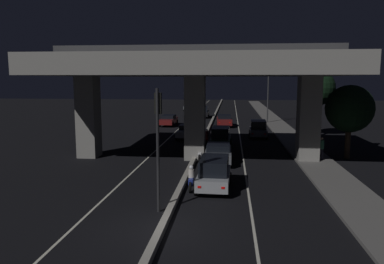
{
  "coord_description": "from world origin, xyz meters",
  "views": [
    {
      "loc": [
        2.72,
        -14.39,
        6.08
      ],
      "look_at": [
        -0.66,
        17.92,
        1.52
      ],
      "focal_mm": 35.0,
      "sensor_mm": 36.0,
      "label": 1
    }
  ],
  "objects_px": {
    "car_grey_fourth": "(258,128)",
    "motorcycle_white_filtering_mid": "(200,152)",
    "car_silver_lead_oncoming": "(187,131)",
    "car_grey_second": "(218,153)",
    "car_silver_lead": "(214,173)",
    "street_lamp": "(266,91)",
    "pedestrian_on_sidewalk": "(321,148)",
    "traffic_light_left_of_median": "(158,129)",
    "motorcycle_red_filtering_far": "(207,138)",
    "car_dark_red_fifth": "(224,120)",
    "car_black_third_oncoming": "(203,112)",
    "motorcycle_blue_filtering_near": "(191,179)",
    "car_dark_green_third": "(221,136)",
    "car_grey_fourth_oncoming": "(189,107)",
    "car_dark_red_second_oncoming": "(169,120)"
  },
  "relations": [
    {
      "from": "motorcycle_red_filtering_far",
      "to": "pedestrian_on_sidewalk",
      "type": "height_order",
      "value": "pedestrian_on_sidewalk"
    },
    {
      "from": "car_dark_red_fifth",
      "to": "car_black_third_oncoming",
      "type": "height_order",
      "value": "car_black_third_oncoming"
    },
    {
      "from": "car_dark_red_second_oncoming",
      "to": "traffic_light_left_of_median",
      "type": "bearing_deg",
      "value": 10.37
    },
    {
      "from": "car_grey_second",
      "to": "car_dark_green_third",
      "type": "height_order",
      "value": "car_dark_green_third"
    },
    {
      "from": "traffic_light_left_of_median",
      "to": "motorcycle_red_filtering_far",
      "type": "xyz_separation_m",
      "value": [
        1.05,
        18.13,
        -3.23
      ]
    },
    {
      "from": "car_silver_lead_oncoming",
      "to": "car_grey_fourth_oncoming",
      "type": "bearing_deg",
      "value": -171.72
    },
    {
      "from": "street_lamp",
      "to": "pedestrian_on_sidewalk",
      "type": "height_order",
      "value": "street_lamp"
    },
    {
      "from": "car_grey_fourth",
      "to": "pedestrian_on_sidewalk",
      "type": "bearing_deg",
      "value": -159.56
    },
    {
      "from": "car_grey_second",
      "to": "car_grey_fourth",
      "type": "height_order",
      "value": "car_grey_fourth"
    },
    {
      "from": "car_dark_red_fifth",
      "to": "motorcycle_blue_filtering_near",
      "type": "height_order",
      "value": "car_dark_red_fifth"
    },
    {
      "from": "pedestrian_on_sidewalk",
      "to": "motorcycle_red_filtering_far",
      "type": "bearing_deg",
      "value": 144.74
    },
    {
      "from": "pedestrian_on_sidewalk",
      "to": "car_silver_lead_oncoming",
      "type": "bearing_deg",
      "value": 138.43
    },
    {
      "from": "car_grey_fourth",
      "to": "motorcycle_red_filtering_far",
      "type": "distance_m",
      "value": 7.36
    },
    {
      "from": "motorcycle_red_filtering_far",
      "to": "pedestrian_on_sidewalk",
      "type": "bearing_deg",
      "value": -125.19
    },
    {
      "from": "car_grey_fourth",
      "to": "car_silver_lead_oncoming",
      "type": "distance_m",
      "value": 7.58
    },
    {
      "from": "car_grey_second",
      "to": "car_dark_red_fifth",
      "type": "bearing_deg",
      "value": -0.59
    },
    {
      "from": "street_lamp",
      "to": "car_grey_fourth_oncoming",
      "type": "bearing_deg",
      "value": 122.18
    },
    {
      "from": "car_grey_fourth",
      "to": "pedestrian_on_sidewalk",
      "type": "relative_size",
      "value": 2.42
    },
    {
      "from": "car_grey_fourth",
      "to": "motorcycle_white_filtering_mid",
      "type": "bearing_deg",
      "value": 159.41
    },
    {
      "from": "car_grey_fourth",
      "to": "car_silver_lead_oncoming",
      "type": "height_order",
      "value": "car_grey_fourth"
    },
    {
      "from": "car_silver_lead_oncoming",
      "to": "motorcycle_blue_filtering_near",
      "type": "relative_size",
      "value": 2.24
    },
    {
      "from": "street_lamp",
      "to": "traffic_light_left_of_median",
      "type": "bearing_deg",
      "value": -102.55
    },
    {
      "from": "car_dark_green_third",
      "to": "car_grey_fourth_oncoming",
      "type": "relative_size",
      "value": 0.9
    },
    {
      "from": "car_dark_green_third",
      "to": "car_dark_red_second_oncoming",
      "type": "xyz_separation_m",
      "value": [
        -7.34,
        15.02,
        -0.18
      ]
    },
    {
      "from": "car_grey_fourth_oncoming",
      "to": "motorcycle_red_filtering_far",
      "type": "xyz_separation_m",
      "value": [
        6.05,
        -39.0,
        -0.11
      ]
    },
    {
      "from": "car_dark_green_third",
      "to": "car_silver_lead_oncoming",
      "type": "height_order",
      "value": "car_dark_green_third"
    },
    {
      "from": "car_dark_red_fifth",
      "to": "pedestrian_on_sidewalk",
      "type": "bearing_deg",
      "value": -162.27
    },
    {
      "from": "car_grey_fourth",
      "to": "car_dark_red_fifth",
      "type": "distance_m",
      "value": 9.51
    },
    {
      "from": "car_dark_green_third",
      "to": "motorcycle_blue_filtering_near",
      "type": "relative_size",
      "value": 2.08
    },
    {
      "from": "traffic_light_left_of_median",
      "to": "car_grey_fourth",
      "type": "distance_m",
      "value": 24.38
    },
    {
      "from": "car_silver_lead_oncoming",
      "to": "car_dark_red_second_oncoming",
      "type": "bearing_deg",
      "value": -158.34
    },
    {
      "from": "car_dark_green_third",
      "to": "car_grey_fourth",
      "type": "bearing_deg",
      "value": -30.14
    },
    {
      "from": "car_grey_second",
      "to": "street_lamp",
      "type": "bearing_deg",
      "value": -12.94
    },
    {
      "from": "street_lamp",
      "to": "car_dark_green_third",
      "type": "relative_size",
      "value": 1.89
    },
    {
      "from": "traffic_light_left_of_median",
      "to": "car_dark_red_fifth",
      "type": "relative_size",
      "value": 1.31
    },
    {
      "from": "car_silver_lead",
      "to": "motorcycle_blue_filtering_near",
      "type": "distance_m",
      "value": 1.33
    },
    {
      "from": "street_lamp",
      "to": "car_dark_green_third",
      "type": "bearing_deg",
      "value": -106.73
    },
    {
      "from": "car_dark_red_fifth",
      "to": "pedestrian_on_sidewalk",
      "type": "relative_size",
      "value": 2.59
    },
    {
      "from": "car_dark_red_second_oncoming",
      "to": "pedestrian_on_sidewalk",
      "type": "relative_size",
      "value": 2.82
    },
    {
      "from": "traffic_light_left_of_median",
      "to": "car_grey_fourth_oncoming",
      "type": "distance_m",
      "value": 57.44
    },
    {
      "from": "car_silver_lead",
      "to": "car_dark_red_fifth",
      "type": "xyz_separation_m",
      "value": [
        0.03,
        28.26,
        -0.11
      ]
    },
    {
      "from": "car_black_third_oncoming",
      "to": "motorcycle_blue_filtering_near",
      "type": "relative_size",
      "value": 2.4
    },
    {
      "from": "car_dark_green_third",
      "to": "traffic_light_left_of_median",
      "type": "bearing_deg",
      "value": 174.26
    },
    {
      "from": "car_grey_second",
      "to": "car_silver_lead",
      "type": "bearing_deg",
      "value": 179.41
    },
    {
      "from": "traffic_light_left_of_median",
      "to": "car_silver_lead",
      "type": "bearing_deg",
      "value": 58.26
    },
    {
      "from": "car_silver_lead",
      "to": "car_grey_fourth",
      "type": "distance_m",
      "value": 19.9
    },
    {
      "from": "motorcycle_white_filtering_mid",
      "to": "car_grey_fourth",
      "type": "bearing_deg",
      "value": -20.47
    },
    {
      "from": "car_silver_lead_oncoming",
      "to": "pedestrian_on_sidewalk",
      "type": "distance_m",
      "value": 15.01
    },
    {
      "from": "car_dark_red_fifth",
      "to": "car_dark_red_second_oncoming",
      "type": "bearing_deg",
      "value": 85.33
    },
    {
      "from": "car_grey_fourth_oncoming",
      "to": "motorcycle_white_filtering_mid",
      "type": "xyz_separation_m",
      "value": [
        6.03,
        -46.06,
        -0.11
      ]
    }
  ]
}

